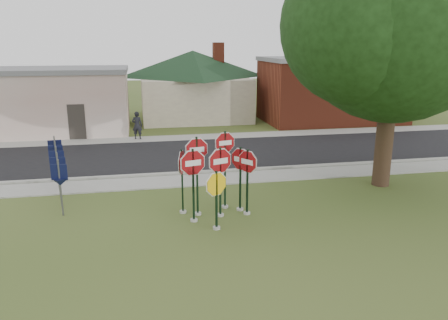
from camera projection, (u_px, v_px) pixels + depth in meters
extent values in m
plane|color=#3C521F|center=(219.00, 234.00, 13.56)|extent=(120.00, 120.00, 0.00)
cube|color=gray|center=(196.00, 180.00, 18.77)|extent=(60.00, 1.60, 0.06)
cube|color=black|center=(185.00, 155.00, 23.04)|extent=(60.00, 7.00, 0.04)
cube|color=gray|center=(178.00, 138.00, 27.11)|extent=(60.00, 1.60, 0.06)
cube|color=gray|center=(193.00, 173.00, 19.71)|extent=(60.00, 0.20, 0.14)
cylinder|color=#A1A096|center=(220.00, 215.00, 14.94)|extent=(0.24, 0.24, 0.08)
cube|color=black|center=(220.00, 182.00, 14.64)|extent=(0.07, 0.07, 2.42)
cylinder|color=white|center=(220.00, 161.00, 14.44)|extent=(1.11, 0.42, 1.18)
cylinder|color=maroon|center=(220.00, 161.00, 14.44)|extent=(1.03, 0.40, 1.09)
cube|color=white|center=(220.00, 161.00, 14.44)|extent=(0.51, 0.20, 0.19)
cylinder|color=#A1A096|center=(217.00, 228.00, 13.89)|extent=(0.24, 0.24, 0.08)
cube|color=black|center=(216.00, 200.00, 13.65)|extent=(0.08, 0.07, 1.93)
cylinder|color=white|center=(216.00, 184.00, 13.51)|extent=(0.95, 0.51, 1.07)
cylinder|color=yellow|center=(216.00, 184.00, 13.51)|extent=(0.88, 0.48, 0.99)
cylinder|color=#A1A096|center=(194.00, 220.00, 14.50)|extent=(0.24, 0.24, 0.08)
cube|color=black|center=(193.00, 186.00, 14.19)|extent=(0.07, 0.06, 2.48)
cylinder|color=white|center=(193.00, 163.00, 13.99)|extent=(1.14, 0.32, 1.17)
cylinder|color=maroon|center=(193.00, 163.00, 13.99)|extent=(1.05, 0.30, 1.08)
cube|color=white|center=(193.00, 163.00, 13.99)|extent=(0.52, 0.15, 0.19)
cylinder|color=#A1A096|center=(247.00, 213.00, 15.11)|extent=(0.24, 0.24, 0.08)
cube|color=black|center=(247.00, 182.00, 14.82)|extent=(0.08, 0.08, 2.31)
cylinder|color=white|center=(248.00, 162.00, 14.64)|extent=(0.65, 0.88, 1.08)
cylinder|color=maroon|center=(248.00, 162.00, 14.64)|extent=(0.61, 0.81, 1.00)
cube|color=white|center=(248.00, 162.00, 14.64)|extent=(0.30, 0.41, 0.17)
cylinder|color=#A1A096|center=(225.00, 207.00, 15.70)|extent=(0.24, 0.24, 0.08)
cube|color=black|center=(225.00, 170.00, 15.35)|extent=(0.07, 0.06, 2.81)
cylinder|color=white|center=(225.00, 143.00, 15.10)|extent=(1.00, 0.25, 1.02)
cylinder|color=maroon|center=(225.00, 143.00, 15.10)|extent=(0.92, 0.24, 0.94)
cube|color=white|center=(225.00, 143.00, 15.10)|extent=(0.46, 0.12, 0.16)
cylinder|color=#A1A096|center=(198.00, 214.00, 15.06)|extent=(0.24, 0.24, 0.08)
cube|color=black|center=(197.00, 177.00, 14.71)|extent=(0.07, 0.06, 2.75)
cylinder|color=white|center=(197.00, 150.00, 14.47)|extent=(1.07, 0.22, 1.09)
cylinder|color=maroon|center=(197.00, 150.00, 14.47)|extent=(0.99, 0.21, 1.01)
cube|color=white|center=(197.00, 150.00, 14.47)|extent=(0.49, 0.10, 0.17)
cylinder|color=#A1A096|center=(240.00, 209.00, 15.47)|extent=(0.24, 0.24, 0.08)
cube|color=black|center=(240.00, 179.00, 15.18)|extent=(0.08, 0.08, 2.30)
cylinder|color=white|center=(241.00, 159.00, 15.00)|extent=(0.71, 0.84, 1.09)
cylinder|color=maroon|center=(241.00, 159.00, 15.00)|extent=(0.67, 0.78, 1.00)
cube|color=white|center=(241.00, 159.00, 15.00)|extent=(0.33, 0.39, 0.17)
cylinder|color=#A1A096|center=(183.00, 212.00, 15.22)|extent=(0.24, 0.24, 0.08)
cube|color=black|center=(182.00, 182.00, 14.93)|extent=(0.07, 0.07, 2.29)
cylinder|color=white|center=(182.00, 162.00, 14.76)|extent=(0.39, 1.10, 1.16)
cylinder|color=maroon|center=(182.00, 162.00, 14.76)|extent=(0.37, 1.02, 1.08)
cube|color=white|center=(182.00, 162.00, 14.76)|extent=(0.18, 0.51, 0.19)
cube|color=#59595E|center=(61.00, 188.00, 14.75)|extent=(0.05, 0.05, 2.00)
cube|color=black|center=(59.00, 172.00, 14.60)|extent=(0.55, 0.13, 0.55)
cone|color=black|center=(60.00, 182.00, 14.69)|extent=(0.65, 0.65, 0.25)
cube|color=#59595E|center=(59.00, 179.00, 15.66)|extent=(0.05, 0.05, 2.00)
cube|color=black|center=(58.00, 165.00, 15.51)|extent=(0.55, 0.09, 0.55)
cone|color=black|center=(59.00, 174.00, 15.60)|extent=(0.62, 0.62, 0.25)
cube|color=#59595E|center=(58.00, 172.00, 16.57)|extent=(0.05, 0.05, 2.00)
cube|color=black|center=(57.00, 158.00, 16.43)|extent=(0.55, 0.05, 0.55)
cone|color=black|center=(58.00, 167.00, 16.52)|extent=(0.58, 0.58, 0.25)
cube|color=#59595E|center=(57.00, 165.00, 17.48)|extent=(0.05, 0.05, 2.00)
cube|color=black|center=(56.00, 152.00, 17.34)|extent=(0.55, 0.05, 0.55)
cone|color=black|center=(57.00, 160.00, 17.43)|extent=(0.58, 0.58, 0.25)
cube|color=#59595E|center=(56.00, 159.00, 18.39)|extent=(0.05, 0.05, 2.00)
cube|color=black|center=(55.00, 146.00, 18.25)|extent=(0.55, 0.09, 0.55)
cone|color=black|center=(56.00, 155.00, 18.34)|extent=(0.62, 0.62, 0.25)
cube|color=silver|center=(34.00, 102.00, 28.44)|extent=(12.00, 6.00, 4.00)
cube|color=slate|center=(30.00, 70.00, 27.91)|extent=(12.20, 6.20, 0.30)
cube|color=#332D28|center=(77.00, 122.00, 26.40)|extent=(1.00, 0.10, 2.20)
cube|color=#C0B598|center=(194.00, 97.00, 34.37)|extent=(8.00, 8.00, 3.20)
pyramid|color=black|center=(193.00, 50.00, 33.44)|extent=(11.60, 11.60, 2.00)
cube|color=maroon|center=(218.00, 53.00, 33.87)|extent=(0.80, 0.80, 1.60)
cube|color=maroon|center=(331.00, 91.00, 32.74)|extent=(10.00, 6.00, 4.50)
cube|color=slate|center=(334.00, 59.00, 32.14)|extent=(10.20, 6.20, 0.30)
cube|color=white|center=(323.00, 91.00, 29.49)|extent=(2.00, 0.08, 0.90)
cylinder|color=#301E15|center=(386.00, 124.00, 17.60)|extent=(0.70, 0.70, 5.18)
sphere|color=black|center=(396.00, 18.00, 16.55)|extent=(8.00, 8.00, 8.00)
cylinder|color=#301E15|center=(396.00, 84.00, 41.77)|extent=(0.50, 0.50, 4.00)
sphere|color=black|center=(399.00, 45.00, 40.84)|extent=(5.60, 5.60, 5.60)
imported|color=black|center=(137.00, 125.00, 26.53)|extent=(0.69, 0.54, 1.69)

